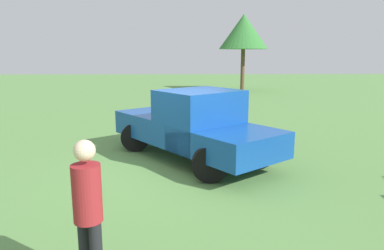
# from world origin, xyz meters

# --- Properties ---
(ground_plane) EXTENTS (80.00, 80.00, 0.00)m
(ground_plane) POSITION_xyz_m (0.00, 0.00, 0.00)
(ground_plane) COLOR #5B8C47
(pickup_truck) EXTENTS (4.42, 5.02, 1.82)m
(pickup_truck) POSITION_xyz_m (0.58, 0.53, 0.94)
(pickup_truck) COLOR black
(pickup_truck) RESTS_ON ground_plane
(person_bystander) EXTENTS (0.45, 0.45, 1.79)m
(person_bystander) POSITION_xyz_m (-0.80, -4.56, 1.02)
(person_bystander) COLOR black
(person_bystander) RESTS_ON ground_plane
(tree_back_left) EXTENTS (3.56, 3.56, 5.52)m
(tree_back_left) POSITION_xyz_m (4.76, 18.03, 4.26)
(tree_back_left) COLOR brown
(tree_back_left) RESTS_ON ground_plane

